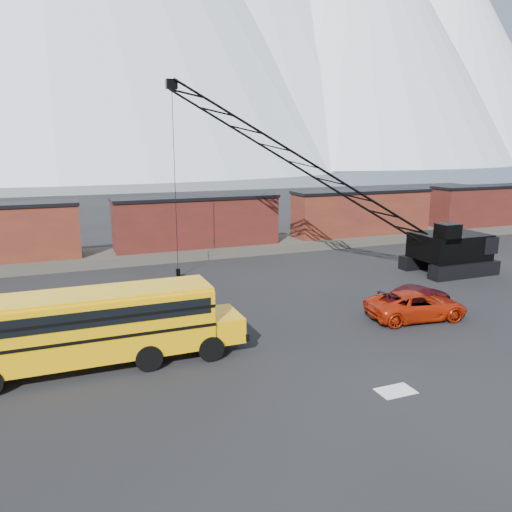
{
  "coord_description": "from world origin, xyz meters",
  "views": [
    {
      "loc": [
        -10.59,
        -17.85,
        8.89
      ],
      "look_at": [
        -0.74,
        6.92,
        3.0
      ],
      "focal_mm": 35.0,
      "sensor_mm": 36.0,
      "label": 1
    }
  ],
  "objects_px": {
    "maroon_suv": "(416,298)",
    "crawler_crane": "(309,168)",
    "school_bus": "(96,325)",
    "red_pickup": "(416,305)"
  },
  "relations": [
    {
      "from": "school_bus",
      "to": "crawler_crane",
      "type": "height_order",
      "value": "crawler_crane"
    },
    {
      "from": "red_pickup",
      "to": "maroon_suv",
      "type": "height_order",
      "value": "red_pickup"
    },
    {
      "from": "maroon_suv",
      "to": "crawler_crane",
      "type": "bearing_deg",
      "value": -7.43
    },
    {
      "from": "school_bus",
      "to": "maroon_suv",
      "type": "xyz_separation_m",
      "value": [
        16.84,
        1.02,
        -1.07
      ]
    },
    {
      "from": "maroon_suv",
      "to": "crawler_crane",
      "type": "distance_m",
      "value": 11.46
    },
    {
      "from": "red_pickup",
      "to": "crawler_crane",
      "type": "height_order",
      "value": "crawler_crane"
    },
    {
      "from": "crawler_crane",
      "to": "maroon_suv",
      "type": "bearing_deg",
      "value": -77.57
    },
    {
      "from": "crawler_crane",
      "to": "school_bus",
      "type": "bearing_deg",
      "value": -145.78
    },
    {
      "from": "red_pickup",
      "to": "crawler_crane",
      "type": "xyz_separation_m",
      "value": [
        -1.15,
        10.16,
        6.7
      ]
    },
    {
      "from": "maroon_suv",
      "to": "red_pickup",
      "type": "bearing_deg",
      "value": 122.08
    }
  ]
}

